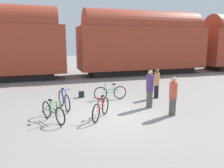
{
  "coord_description": "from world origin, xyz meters",
  "views": [
    {
      "loc": [
        -2.54,
        -8.25,
        3.02
      ],
      "look_at": [
        0.52,
        1.12,
        1.1
      ],
      "focal_mm": 35.0,
      "sensor_mm": 36.0,
      "label": 1
    }
  ],
  "objects_px": {
    "person_in_purple": "(150,89)",
    "backpack": "(81,94)",
    "bicycle_green": "(53,112)",
    "bicycle_blue": "(64,100)",
    "freight_train": "(71,41)",
    "bicycle_teal": "(110,93)",
    "person_in_red": "(173,96)",
    "bicycle_maroon": "(101,109)",
    "person_in_tan": "(157,83)"
  },
  "relations": [
    {
      "from": "bicycle_green",
      "to": "backpack",
      "type": "bearing_deg",
      "value": 63.02
    },
    {
      "from": "bicycle_green",
      "to": "backpack",
      "type": "relative_size",
      "value": 4.76
    },
    {
      "from": "bicycle_blue",
      "to": "person_in_tan",
      "type": "relative_size",
      "value": 1.06
    },
    {
      "from": "bicycle_teal",
      "to": "person_in_purple",
      "type": "xyz_separation_m",
      "value": [
        1.29,
        -1.95,
        0.51
      ]
    },
    {
      "from": "bicycle_blue",
      "to": "bicycle_green",
      "type": "xyz_separation_m",
      "value": [
        -0.57,
        -1.5,
        -0.04
      ]
    },
    {
      "from": "bicycle_teal",
      "to": "bicycle_maroon",
      "type": "distance_m",
      "value": 2.92
    },
    {
      "from": "bicycle_maroon",
      "to": "freight_train",
      "type": "bearing_deg",
      "value": 88.02
    },
    {
      "from": "bicycle_maroon",
      "to": "person_in_red",
      "type": "distance_m",
      "value": 3.0
    },
    {
      "from": "backpack",
      "to": "person_in_tan",
      "type": "bearing_deg",
      "value": -19.63
    },
    {
      "from": "person_in_purple",
      "to": "backpack",
      "type": "bearing_deg",
      "value": -133.03
    },
    {
      "from": "bicycle_blue",
      "to": "bicycle_green",
      "type": "relative_size",
      "value": 1.05
    },
    {
      "from": "freight_train",
      "to": "backpack",
      "type": "bearing_deg",
      "value": -94.2
    },
    {
      "from": "bicycle_maroon",
      "to": "person_in_red",
      "type": "xyz_separation_m",
      "value": [
        2.92,
        -0.58,
        0.42
      ]
    },
    {
      "from": "bicycle_blue",
      "to": "bicycle_maroon",
      "type": "distance_m",
      "value": 2.14
    },
    {
      "from": "bicycle_maroon",
      "to": "person_in_purple",
      "type": "height_order",
      "value": "person_in_purple"
    },
    {
      "from": "person_in_red",
      "to": "person_in_purple",
      "type": "bearing_deg",
      "value": -31.2
    },
    {
      "from": "freight_train",
      "to": "bicycle_green",
      "type": "height_order",
      "value": "freight_train"
    },
    {
      "from": "bicycle_blue",
      "to": "bicycle_teal",
      "type": "height_order",
      "value": "bicycle_blue"
    },
    {
      "from": "person_in_red",
      "to": "backpack",
      "type": "relative_size",
      "value": 4.75
    },
    {
      "from": "bicycle_green",
      "to": "person_in_red",
      "type": "bearing_deg",
      "value": -9.55
    },
    {
      "from": "bicycle_teal",
      "to": "person_in_purple",
      "type": "distance_m",
      "value": 2.39
    },
    {
      "from": "bicycle_blue",
      "to": "person_in_tan",
      "type": "distance_m",
      "value": 5.0
    },
    {
      "from": "bicycle_teal",
      "to": "person_in_red",
      "type": "height_order",
      "value": "person_in_red"
    },
    {
      "from": "person_in_purple",
      "to": "person_in_tan",
      "type": "relative_size",
      "value": 1.09
    },
    {
      "from": "bicycle_maroon",
      "to": "backpack",
      "type": "height_order",
      "value": "bicycle_maroon"
    },
    {
      "from": "bicycle_maroon",
      "to": "person_in_tan",
      "type": "height_order",
      "value": "person_in_tan"
    },
    {
      "from": "person_in_tan",
      "to": "freight_train",
      "type": "bearing_deg",
      "value": -7.21
    },
    {
      "from": "freight_train",
      "to": "backpack",
      "type": "xyz_separation_m",
      "value": [
        -0.53,
        -7.22,
        -2.88
      ]
    },
    {
      "from": "bicycle_green",
      "to": "person_in_purple",
      "type": "height_order",
      "value": "person_in_purple"
    },
    {
      "from": "bicycle_maroon",
      "to": "person_in_tan",
      "type": "distance_m",
      "value": 4.29
    },
    {
      "from": "person_in_purple",
      "to": "backpack",
      "type": "xyz_separation_m",
      "value": [
        -2.68,
        2.83,
        -0.71
      ]
    },
    {
      "from": "bicycle_maroon",
      "to": "bicycle_green",
      "type": "xyz_separation_m",
      "value": [
        -1.84,
        0.22,
        -0.02
      ]
    },
    {
      "from": "person_in_purple",
      "to": "bicycle_blue",
      "type": "bearing_deg",
      "value": -101.61
    },
    {
      "from": "person_in_purple",
      "to": "person_in_red",
      "type": "xyz_separation_m",
      "value": [
        0.4,
        -1.27,
        -0.07
      ]
    },
    {
      "from": "bicycle_green",
      "to": "freight_train",
      "type": "bearing_deg",
      "value": 78.12
    },
    {
      "from": "bicycle_maroon",
      "to": "person_in_purple",
      "type": "xyz_separation_m",
      "value": [
        2.52,
        0.69,
        0.49
      ]
    },
    {
      "from": "bicycle_green",
      "to": "backpack",
      "type": "distance_m",
      "value": 3.71
    },
    {
      "from": "bicycle_blue",
      "to": "freight_train",
      "type": "bearing_deg",
      "value": 79.68
    },
    {
      "from": "person_in_purple",
      "to": "person_in_red",
      "type": "relative_size",
      "value": 1.08
    },
    {
      "from": "person_in_red",
      "to": "backpack",
      "type": "xyz_separation_m",
      "value": [
        -3.08,
        4.1,
        -0.64
      ]
    },
    {
      "from": "person_in_tan",
      "to": "person_in_red",
      "type": "bearing_deg",
      "value": 135.72
    },
    {
      "from": "bicycle_teal",
      "to": "bicycle_maroon",
      "type": "height_order",
      "value": "bicycle_maroon"
    },
    {
      "from": "bicycle_maroon",
      "to": "bicycle_green",
      "type": "relative_size",
      "value": 0.9
    },
    {
      "from": "freight_train",
      "to": "person_in_red",
      "type": "xyz_separation_m",
      "value": [
        2.54,
        -11.32,
        -2.23
      ]
    },
    {
      "from": "freight_train",
      "to": "person_in_purple",
      "type": "distance_m",
      "value": 10.5
    },
    {
      "from": "freight_train",
      "to": "person_in_tan",
      "type": "height_order",
      "value": "freight_train"
    },
    {
      "from": "bicycle_teal",
      "to": "freight_train",
      "type": "bearing_deg",
      "value": 96.09
    },
    {
      "from": "bicycle_teal",
      "to": "backpack",
      "type": "bearing_deg",
      "value": 147.89
    },
    {
      "from": "bicycle_teal",
      "to": "bicycle_green",
      "type": "height_order",
      "value": "bicycle_teal"
    },
    {
      "from": "freight_train",
      "to": "bicycle_blue",
      "type": "bearing_deg",
      "value": -100.32
    }
  ]
}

